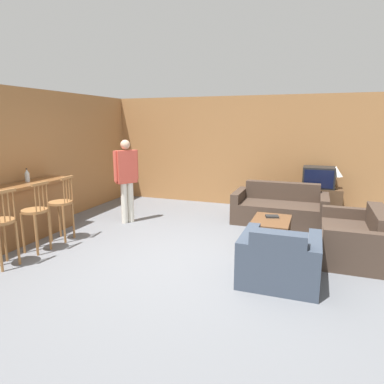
{
  "coord_description": "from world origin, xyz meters",
  "views": [
    {
      "loc": [
        1.83,
        -4.38,
        1.99
      ],
      "look_at": [
        -0.09,
        0.87,
        0.85
      ],
      "focal_mm": 32.0,
      "sensor_mm": 36.0,
      "label": 1
    }
  ],
  "objects_px": {
    "table_lamp": "(336,172)",
    "bottle": "(27,176)",
    "armchair_near": "(279,261)",
    "tv": "(319,177)",
    "coffee_table": "(271,223)",
    "book_on_table": "(272,216)",
    "bar_chair_far": "(62,207)",
    "bar_chair_near": "(1,227)",
    "person_by_window": "(126,176)",
    "couch_far": "(280,209)",
    "bar_chair_mid": "(36,216)",
    "tv_unit": "(317,201)",
    "loveseat_right": "(356,239)"
  },
  "relations": [
    {
      "from": "bar_chair_near",
      "to": "bar_chair_mid",
      "type": "xyz_separation_m",
      "value": [
        0.0,
        0.62,
        0.0
      ]
    },
    {
      "from": "loveseat_right",
      "to": "table_lamp",
      "type": "xyz_separation_m",
      "value": [
        -0.23,
        2.29,
        0.69
      ]
    },
    {
      "from": "couch_far",
      "to": "coffee_table",
      "type": "relative_size",
      "value": 2.13
    },
    {
      "from": "bar_chair_far",
      "to": "bottle",
      "type": "height_order",
      "value": "bottle"
    },
    {
      "from": "bottle",
      "to": "table_lamp",
      "type": "xyz_separation_m",
      "value": [
        5.13,
        3.16,
        -0.11
      ]
    },
    {
      "from": "person_by_window",
      "to": "bottle",
      "type": "bearing_deg",
      "value": -133.88
    },
    {
      "from": "bar_chair_far",
      "to": "bottle",
      "type": "bearing_deg",
      "value": 177.5
    },
    {
      "from": "tv",
      "to": "book_on_table",
      "type": "height_order",
      "value": "tv"
    },
    {
      "from": "bar_chair_near",
      "to": "tv",
      "type": "distance_m",
      "value": 5.99
    },
    {
      "from": "bar_chair_near",
      "to": "book_on_table",
      "type": "bearing_deg",
      "value": 34.82
    },
    {
      "from": "table_lamp",
      "to": "bottle",
      "type": "bearing_deg",
      "value": -148.4
    },
    {
      "from": "loveseat_right",
      "to": "table_lamp",
      "type": "bearing_deg",
      "value": 95.84
    },
    {
      "from": "bar_chair_far",
      "to": "table_lamp",
      "type": "distance_m",
      "value": 5.46
    },
    {
      "from": "loveseat_right",
      "to": "book_on_table",
      "type": "distance_m",
      "value": 1.31
    },
    {
      "from": "armchair_near",
      "to": "tv",
      "type": "distance_m",
      "value": 3.61
    },
    {
      "from": "coffee_table",
      "to": "bottle",
      "type": "xyz_separation_m",
      "value": [
        -4.1,
        -0.97,
        0.72
      ]
    },
    {
      "from": "couch_far",
      "to": "table_lamp",
      "type": "distance_m",
      "value": 1.49
    },
    {
      "from": "bar_chair_near",
      "to": "person_by_window",
      "type": "height_order",
      "value": "person_by_window"
    },
    {
      "from": "armchair_near",
      "to": "bar_chair_far",
      "type": "bearing_deg",
      "value": 174.46
    },
    {
      "from": "person_by_window",
      "to": "tv",
      "type": "bearing_deg",
      "value": 27.74
    },
    {
      "from": "tv_unit",
      "to": "book_on_table",
      "type": "distance_m",
      "value": 2.16
    },
    {
      "from": "bar_chair_near",
      "to": "loveseat_right",
      "type": "bearing_deg",
      "value": 24.23
    },
    {
      "from": "bar_chair_near",
      "to": "bar_chair_far",
      "type": "xyz_separation_m",
      "value": [
        -0.0,
        1.19,
        0.0
      ]
    },
    {
      "from": "coffee_table",
      "to": "book_on_table",
      "type": "xyz_separation_m",
      "value": [
        -0.01,
        0.15,
        0.08
      ]
    },
    {
      "from": "bar_chair_mid",
      "to": "couch_far",
      "type": "distance_m",
      "value": 4.5
    },
    {
      "from": "loveseat_right",
      "to": "tv_unit",
      "type": "relative_size",
      "value": 1.52
    },
    {
      "from": "book_on_table",
      "to": "bar_chair_mid",
      "type": "bearing_deg",
      "value": -152.85
    },
    {
      "from": "person_by_window",
      "to": "armchair_near",
      "type": "bearing_deg",
      "value": -27.71
    },
    {
      "from": "bar_chair_near",
      "to": "person_by_window",
      "type": "relative_size",
      "value": 0.67
    },
    {
      "from": "armchair_near",
      "to": "person_by_window",
      "type": "distance_m",
      "value": 3.63
    },
    {
      "from": "armchair_near",
      "to": "bar_chair_near",
      "type": "bearing_deg",
      "value": -167.1
    },
    {
      "from": "bar_chair_mid",
      "to": "bar_chair_far",
      "type": "distance_m",
      "value": 0.58
    },
    {
      "from": "bar_chair_mid",
      "to": "tv_unit",
      "type": "xyz_separation_m",
      "value": [
        4.08,
        3.77,
        -0.27
      ]
    },
    {
      "from": "bar_chair_near",
      "to": "armchair_near",
      "type": "distance_m",
      "value": 3.77
    },
    {
      "from": "bar_chair_mid",
      "to": "table_lamp",
      "type": "bearing_deg",
      "value": 40.48
    },
    {
      "from": "bar_chair_near",
      "to": "person_by_window",
      "type": "distance_m",
      "value": 2.57
    },
    {
      "from": "bar_chair_far",
      "to": "book_on_table",
      "type": "distance_m",
      "value": 3.57
    },
    {
      "from": "armchair_near",
      "to": "bottle",
      "type": "xyz_separation_m",
      "value": [
        -4.38,
        0.39,
        0.8
      ]
    },
    {
      "from": "loveseat_right",
      "to": "person_by_window",
      "type": "height_order",
      "value": "person_by_window"
    },
    {
      "from": "bar_chair_mid",
      "to": "person_by_window",
      "type": "bearing_deg",
      "value": 75.04
    },
    {
      "from": "loveseat_right",
      "to": "tv_unit",
      "type": "bearing_deg",
      "value": 103.8
    },
    {
      "from": "bar_chair_mid",
      "to": "book_on_table",
      "type": "relative_size",
      "value": 4.56
    },
    {
      "from": "person_by_window",
      "to": "tv_unit",
      "type": "bearing_deg",
      "value": 27.77
    },
    {
      "from": "tv",
      "to": "person_by_window",
      "type": "bearing_deg",
      "value": -152.26
    },
    {
      "from": "coffee_table",
      "to": "book_on_table",
      "type": "relative_size",
      "value": 3.49
    },
    {
      "from": "tv_unit",
      "to": "book_on_table",
      "type": "bearing_deg",
      "value": -109.18
    },
    {
      "from": "coffee_table",
      "to": "tv",
      "type": "distance_m",
      "value": 2.34
    },
    {
      "from": "bar_chair_near",
      "to": "bottle",
      "type": "bearing_deg",
      "value": 120.48
    },
    {
      "from": "bar_chair_near",
      "to": "bottle",
      "type": "relative_size",
      "value": 4.8
    },
    {
      "from": "table_lamp",
      "to": "book_on_table",
      "type": "bearing_deg",
      "value": -116.99
    }
  ]
}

